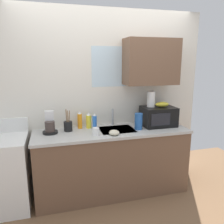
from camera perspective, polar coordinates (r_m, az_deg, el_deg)
kitchen_wall_assembly at (r=3.25m, az=0.29°, el=4.67°), size 2.83×0.42×2.50m
counter_unit at (r=3.19m, az=0.03°, el=-12.19°), size 2.06×0.63×0.90m
sink_faucet at (r=3.24m, az=0.14°, el=-1.27°), size 0.03×0.03×0.24m
stove_range at (r=3.16m, az=-25.66°, el=-13.80°), size 0.60×0.60×1.08m
microwave at (r=3.28m, az=11.59°, el=-1.07°), size 0.46×0.35×0.27m
banana_bunch at (r=3.27m, az=12.51°, el=1.89°), size 0.20×0.11×0.07m
paper_towel_roll at (r=3.23m, az=9.80°, el=3.24°), size 0.11×0.11×0.22m
coffee_maker at (r=3.01m, az=-15.40°, el=-3.14°), size 0.19×0.21×0.28m
dish_soap_bottle_blue at (r=3.09m, az=-4.41°, el=-2.36°), size 0.06×0.06×0.21m
dish_soap_bottle_yellow at (r=3.12m, az=-5.91°, el=-2.25°), size 0.07×0.07×0.22m
dish_soap_bottle_orange at (r=3.12m, az=-8.13°, el=-2.10°), size 0.06×0.06×0.24m
cereal_canister at (r=3.06m, az=6.70°, el=-2.37°), size 0.10×0.10×0.22m
mug_white at (r=2.83m, az=-4.09°, el=-4.90°), size 0.08×0.08×0.09m
utensil_crock at (r=3.03m, az=-11.01°, el=-3.44°), size 0.11×0.11×0.30m
small_bowl at (r=2.83m, az=0.54°, el=-5.20°), size 0.13×0.13×0.06m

